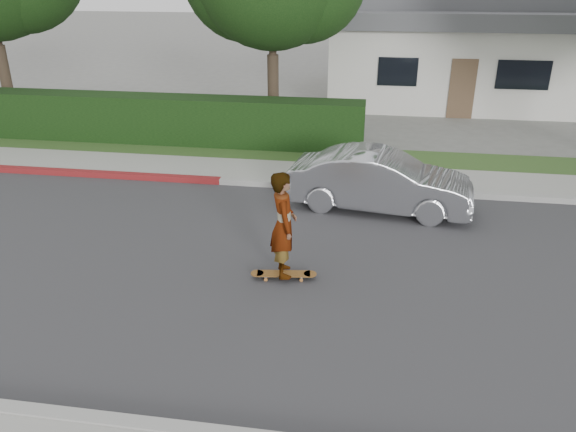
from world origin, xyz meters
TOP-DOWN VIEW (x-y plane):
  - ground at (0.00, 0.00)m, footprint 120.00×120.00m
  - road at (0.00, 0.00)m, footprint 60.00×8.00m
  - curb_far at (0.00, 4.10)m, footprint 60.00×0.20m
  - curb_red_section at (-5.00, 4.10)m, footprint 12.00×0.21m
  - sidewalk_far at (0.00, 5.00)m, footprint 60.00×1.60m
  - planting_strip at (0.00, 6.60)m, footprint 60.00×1.60m
  - hedge at (-3.00, 7.20)m, footprint 15.00×1.00m
  - house at (8.00, 16.00)m, footprint 10.60×8.60m
  - skateboard at (3.35, -0.34)m, footprint 1.18×0.37m
  - skateboarder at (3.35, -0.34)m, footprint 0.62×0.78m
  - car_silver at (4.99, 3.11)m, footprint 4.19×1.95m

SIDE VIEW (x-z plane):
  - ground at x=0.00m, z-range 0.00..0.00m
  - road at x=0.00m, z-range 0.00..0.01m
  - planting_strip at x=0.00m, z-range 0.00..0.10m
  - sidewalk_far at x=0.00m, z-range 0.00..0.12m
  - curb_far at x=0.00m, z-range 0.00..0.15m
  - curb_red_section at x=-5.00m, z-range 0.00..0.15m
  - skateboard at x=3.35m, z-range 0.05..0.16m
  - car_silver at x=4.99m, z-range 0.00..1.33m
  - hedge at x=-3.00m, z-range 0.00..1.50m
  - skateboarder at x=3.35m, z-range 0.12..2.00m
  - house at x=8.00m, z-range -0.05..4.25m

